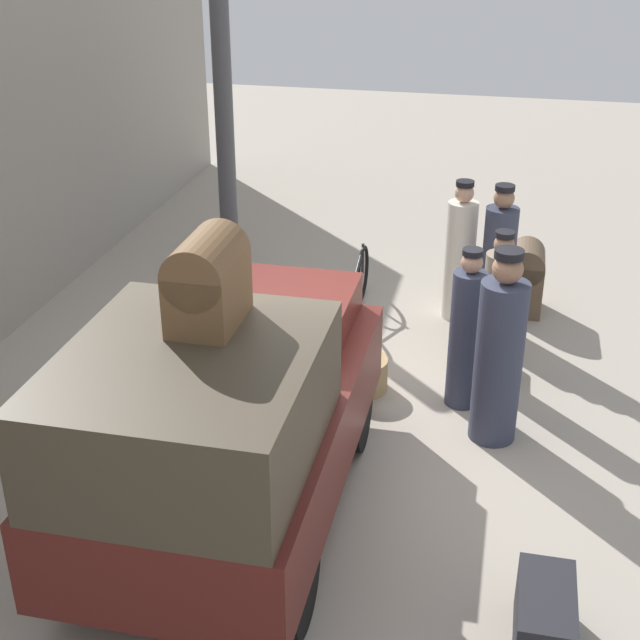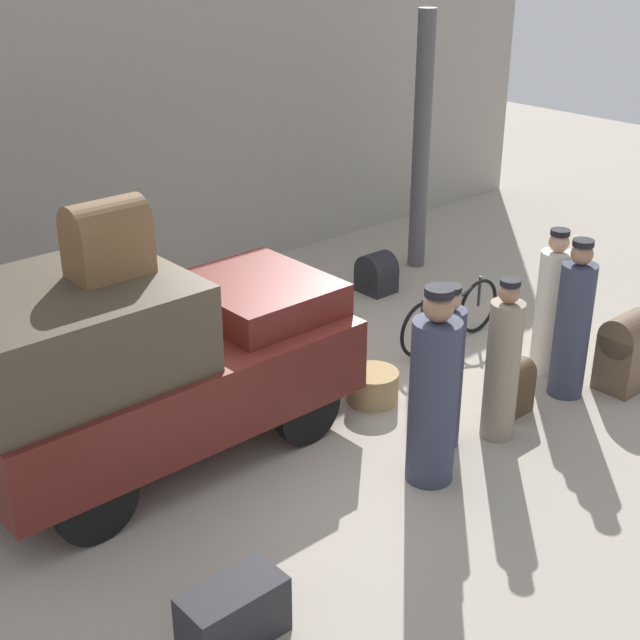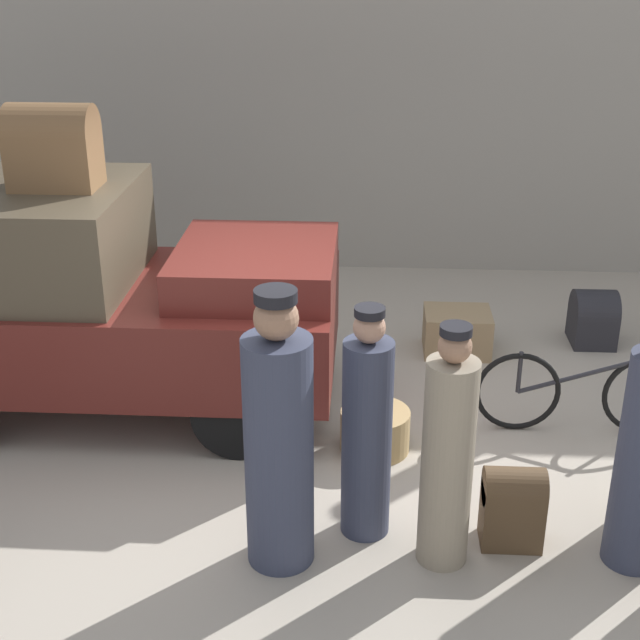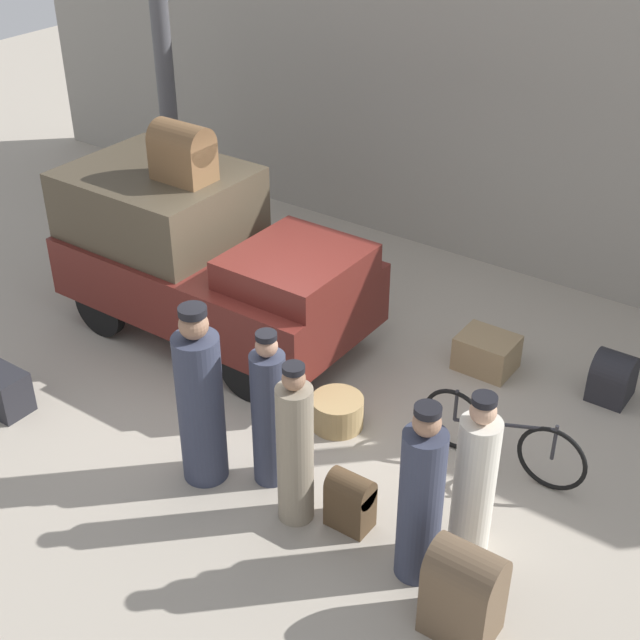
# 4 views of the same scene
# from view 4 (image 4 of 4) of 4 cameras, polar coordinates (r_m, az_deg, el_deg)

# --- Properties ---
(ground_plane) EXTENTS (30.00, 30.00, 0.00)m
(ground_plane) POSITION_cam_4_polar(r_m,az_deg,el_deg) (9.65, -1.66, -4.96)
(ground_plane) COLOR #A89E8E
(station_building_facade) EXTENTS (16.00, 0.15, 4.50)m
(station_building_facade) POSITION_cam_4_polar(r_m,az_deg,el_deg) (11.79, 10.44, 13.88)
(station_building_facade) COLOR gray
(station_building_facade) RESTS_ON ground
(canopy_pillar_left) EXTENTS (0.25, 0.25, 3.56)m
(canopy_pillar_left) POSITION_cam_4_polar(r_m,az_deg,el_deg) (12.66, -9.67, 12.95)
(canopy_pillar_left) COLOR #4C4C51
(canopy_pillar_left) RESTS_ON ground
(truck) EXTENTS (3.62, 1.80, 1.89)m
(truck) POSITION_cam_4_polar(r_m,az_deg,el_deg) (10.39, -7.52, 4.20)
(truck) COLOR black
(truck) RESTS_ON ground
(bicycle) EXTENTS (1.69, 0.04, 0.73)m
(bicycle) POSITION_cam_4_polar(r_m,az_deg,el_deg) (8.72, 11.56, -7.40)
(bicycle) COLOR black
(bicycle) RESTS_ON ground
(wicker_basket) EXTENTS (0.54, 0.54, 0.33)m
(wicker_basket) POSITION_cam_4_polar(r_m,az_deg,el_deg) (9.17, 1.11, -5.90)
(wicker_basket) COLOR tan
(wicker_basket) RESTS_ON ground
(porter_with_bicycle) EXTENTS (0.33, 0.33, 1.64)m
(porter_with_bicycle) POSITION_cam_4_polar(r_m,az_deg,el_deg) (7.78, -1.61, -8.32)
(porter_with_bicycle) COLOR gray
(porter_with_bicycle) RESTS_ON ground
(porter_lifting_near_truck) EXTENTS (0.43, 0.43, 1.86)m
(porter_lifting_near_truck) POSITION_cam_4_polar(r_m,az_deg,el_deg) (8.23, -7.66, -5.27)
(porter_lifting_near_truck) COLOR #33384C
(porter_lifting_near_truck) RESTS_ON ground
(porter_carrying_trunk) EXTENTS (0.33, 0.33, 1.63)m
(porter_carrying_trunk) POSITION_cam_4_polar(r_m,az_deg,el_deg) (8.19, -3.28, -6.04)
(porter_carrying_trunk) COLOR #33384C
(porter_carrying_trunk) RESTS_ON ground
(porter_standing_middle) EXTENTS (0.37, 0.37, 1.73)m
(porter_standing_middle) POSITION_cam_4_polar(r_m,az_deg,el_deg) (7.30, 6.46, -11.40)
(porter_standing_middle) COLOR #33384C
(porter_standing_middle) RESTS_ON ground
(conductor_in_dark_uniform) EXTENTS (0.35, 0.35, 1.67)m
(conductor_in_dark_uniform) POSITION_cam_4_polar(r_m,az_deg,el_deg) (7.54, 9.85, -10.35)
(conductor_in_dark_uniform) COLOR silver
(conductor_in_dark_uniform) RESTS_ON ground
(trunk_large_brown) EXTENTS (0.63, 0.52, 0.41)m
(trunk_large_brown) POSITION_cam_4_polar(r_m,az_deg,el_deg) (10.16, 10.61, -2.06)
(trunk_large_brown) COLOR #937A56
(trunk_large_brown) RESTS_ON ground
(trunk_wicker_pale) EXTENTS (0.41, 0.46, 0.55)m
(trunk_wicker_pale) POSITION_cam_4_polar(r_m,az_deg,el_deg) (10.01, 18.23, -3.51)
(trunk_wicker_pale) COLOR #232328
(trunk_wicker_pale) RESTS_ON ground
(trunk_barrel_dark) EXTENTS (0.40, 0.27, 0.57)m
(trunk_barrel_dark) POSITION_cam_4_polar(r_m,az_deg,el_deg) (7.99, 1.95, -11.40)
(trunk_barrel_dark) COLOR #4C3823
(trunk_barrel_dark) RESTS_ON ground
(suitcase_black_upright) EXTENTS (0.56, 0.43, 0.85)m
(suitcase_black_upright) POSITION_cam_4_polar(r_m,az_deg,el_deg) (7.17, 9.21, -16.66)
(suitcase_black_upright) COLOR brown
(suitcase_black_upright) RESTS_ON ground
(trunk_on_truck_roof) EXTENTS (0.66, 0.43, 0.65)m
(trunk_on_truck_roof) POSITION_cam_4_polar(r_m,az_deg,el_deg) (10.01, -8.81, 10.61)
(trunk_on_truck_roof) COLOR brown
(trunk_on_truck_roof) RESTS_ON truck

